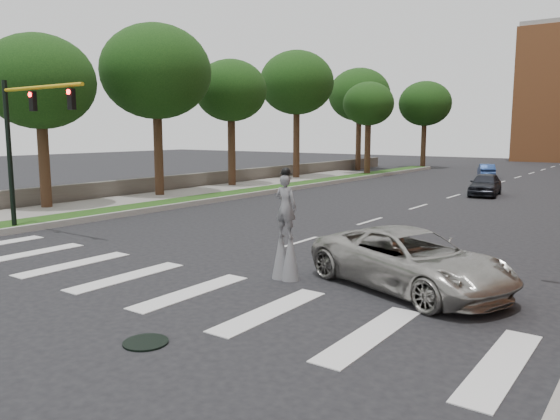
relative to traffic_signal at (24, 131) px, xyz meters
The scene contains 18 objects.
ground_plane 11.04m from the traffic_signal, 17.05° to the right, with size 160.00×160.00×0.00m, color black.
grass_median 17.56m from the traffic_signal, 95.77° to the left, with size 2.00×60.00×0.25m, color #1B3F12.
median_curb 17.48m from the traffic_signal, 92.25° to the left, with size 0.20×60.00×0.28m, color #999994.
sidewalk_left 9.37m from the traffic_signal, 123.98° to the left, with size 4.00×60.00×0.18m, color gray.
stone_wall 20.64m from the traffic_signal, 110.80° to the left, with size 0.50×56.00×1.10m, color #544F48.
manhole 14.33m from the traffic_signal, 21.36° to the right, with size 0.90×0.90×0.04m, color black.
traffic_signal is the anchor object (origin of this frame).
stilt_performer 12.66m from the traffic_signal, ahead, with size 0.84×0.52×3.18m.
suv_crossing 16.01m from the traffic_signal, ahead, with size 2.65×5.74×1.60m, color #A2A099.
car_near 27.30m from the traffic_signal, 65.38° to the left, with size 1.74×4.32×1.47m, color black.
car_mid 40.43m from the traffic_signal, 79.49° to the left, with size 1.27×3.64×1.20m, color navy.
tree_1 7.61m from the traffic_signal, 143.61° to the left, with size 5.71×5.71×9.11m.
tree_2 13.23m from the traffic_signal, 114.08° to the left, with size 6.79×6.79×10.65m.
tree_3 20.13m from the traffic_signal, 106.32° to the left, with size 5.29×5.29×9.34m.
tree_4 28.34m from the traffic_signal, 101.21° to the left, with size 6.33×6.33×10.93m.
tree_5 41.49m from the traffic_signal, 98.89° to the left, with size 6.53×6.53×10.74m.
tree_6 34.69m from the traffic_signal, 93.58° to the left, with size 4.71×4.71×8.66m.
tree_7 48.01m from the traffic_signal, 92.22° to the left, with size 5.83×5.83×9.67m.
Camera 1 is at (11.16, -8.84, 4.17)m, focal length 35.00 mm.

